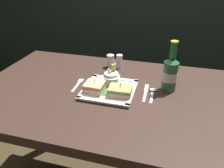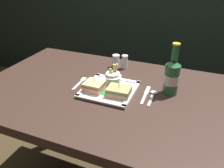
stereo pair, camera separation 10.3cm
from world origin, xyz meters
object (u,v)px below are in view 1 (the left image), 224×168
at_px(dining_table, 115,112).
at_px(square_plate, 109,90).
at_px(beer_bottle, 170,73).
at_px(knife, 146,92).
at_px(sandwich_half_left, 94,87).
at_px(fork, 78,84).
at_px(pepper_shaker, 119,62).
at_px(spoon, 153,92).
at_px(salt_shaker, 110,62).
at_px(sandwich_half_right, 120,91).
at_px(fries_cup, 111,76).

height_order(dining_table, square_plate, square_plate).
distance_m(beer_bottle, knife, 0.14).
bearing_deg(sandwich_half_left, beer_bottle, 20.51).
bearing_deg(square_plate, sandwich_half_left, -151.12).
bearing_deg(knife, fork, -177.39).
bearing_deg(pepper_shaker, spoon, -46.34).
bearing_deg(square_plate, salt_shaker, 104.55).
relative_size(sandwich_half_right, fork, 0.78).
distance_m(sandwich_half_left, fork, 0.13).
bearing_deg(square_plate, pepper_shaker, 93.71).
bearing_deg(dining_table, salt_shaker, 109.91).
relative_size(fries_cup, beer_bottle, 0.42).
bearing_deg(beer_bottle, knife, -152.48).
distance_m(sandwich_half_left, knife, 0.24).
distance_m(dining_table, sandwich_half_left, 0.18).
bearing_deg(beer_bottle, fries_cup, -174.16).
bearing_deg(fries_cup, fork, -166.40).
xyz_separation_m(knife, spoon, (0.03, 0.01, 0.00)).
relative_size(dining_table, salt_shaker, 18.23).
xyz_separation_m(fork, salt_shaker, (0.10, 0.25, 0.03)).
bearing_deg(beer_bottle, dining_table, -160.72).
bearing_deg(beer_bottle, salt_shaker, 151.74).
xyz_separation_m(dining_table, sandwich_half_left, (-0.09, -0.04, 0.15)).
xyz_separation_m(sandwich_half_right, fries_cup, (-0.07, 0.09, 0.02)).
distance_m(fries_cup, beer_bottle, 0.28).
height_order(sandwich_half_right, salt_shaker, same).
relative_size(dining_table, fork, 9.86).
bearing_deg(fork, sandwich_half_left, -27.17).
xyz_separation_m(sandwich_half_left, beer_bottle, (0.33, 0.12, 0.06)).
bearing_deg(dining_table, sandwich_half_right, -47.74).
height_order(dining_table, spoon, spoon).
height_order(spoon, pepper_shaker, pepper_shaker).
xyz_separation_m(sandwich_half_left, spoon, (0.26, 0.08, -0.03)).
distance_m(square_plate, sandwich_half_left, 0.07).
distance_m(square_plate, pepper_shaker, 0.27).
bearing_deg(salt_shaker, dining_table, -70.09).
bearing_deg(salt_shaker, square_plate, -75.45).
height_order(square_plate, fries_cup, fries_cup).
height_order(sandwich_half_left, pepper_shaker, pepper_shaker).
bearing_deg(spoon, sandwich_half_right, -151.36).
distance_m(dining_table, beer_bottle, 0.33).
distance_m(beer_bottle, salt_shaker, 0.39).
bearing_deg(pepper_shaker, sandwich_half_right, -75.54).
xyz_separation_m(square_plate, sandwich_half_right, (0.06, -0.03, 0.02)).
bearing_deg(spoon, sandwich_half_left, -163.76).
xyz_separation_m(sandwich_half_left, salt_shaker, (-0.01, 0.30, 0.00)).
height_order(dining_table, sandwich_half_right, sandwich_half_right).
bearing_deg(fork, spoon, 3.19).
distance_m(sandwich_half_right, fork, 0.24).
relative_size(square_plate, knife, 1.48).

